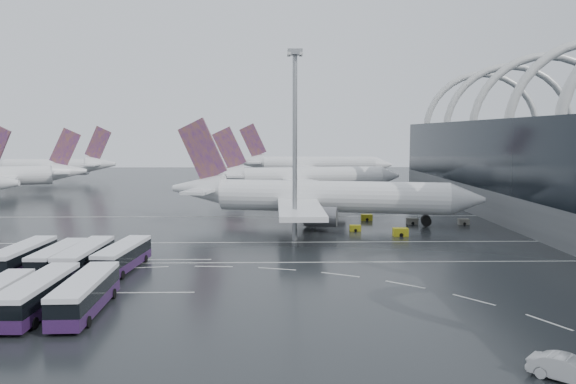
{
  "coord_description": "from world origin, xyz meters",
  "views": [
    {
      "loc": [
        -1.06,
        -75.87,
        17.29
      ],
      "look_at": [
        1.03,
        21.97,
        7.0
      ],
      "focal_mm": 35.0,
      "sensor_mm": 36.0,
      "label": 1
    }
  ],
  "objects_px": {
    "gse_cart_belly_a": "(400,232)",
    "van_curve_c": "(569,370)",
    "airliner_gate_b": "(303,178)",
    "jet_remote_far": "(55,167)",
    "bus_row_far_c": "(86,293)",
    "bus_row_near_b": "(58,258)",
    "gse_cart_belly_b": "(412,221)",
    "bus_row_near_a": "(23,257)",
    "airliner_gate_c": "(311,165)",
    "gse_cart_belly_d": "(464,222)",
    "bus_row_near_d": "(123,256)",
    "jet_remote_mid": "(11,176)",
    "airliner_main": "(316,197)",
    "gse_cart_belly_e": "(367,217)",
    "floodlight_mast": "(295,122)",
    "bus_row_near_c": "(85,258)",
    "bus_row_far_b": "(39,294)",
    "gse_cart_belly_c": "(355,228)"
  },
  "relations": [
    {
      "from": "gse_cart_belly_e",
      "to": "floodlight_mast",
      "type": "bearing_deg",
      "value": -126.41
    },
    {
      "from": "gse_cart_belly_a",
      "to": "gse_cart_belly_b",
      "type": "distance_m",
      "value": 13.37
    },
    {
      "from": "jet_remote_far",
      "to": "gse_cart_belly_b",
      "type": "distance_m",
      "value": 144.23
    },
    {
      "from": "jet_remote_far",
      "to": "gse_cart_belly_b",
      "type": "xyz_separation_m",
      "value": [
        105.66,
        -98.07,
        -4.56
      ]
    },
    {
      "from": "airliner_main",
      "to": "gse_cart_belly_e",
      "type": "height_order",
      "value": "airliner_main"
    },
    {
      "from": "bus_row_near_a",
      "to": "bus_row_near_b",
      "type": "relative_size",
      "value": 1.07
    },
    {
      "from": "airliner_gate_c",
      "to": "jet_remote_far",
      "type": "height_order",
      "value": "airliner_gate_c"
    },
    {
      "from": "jet_remote_mid",
      "to": "bus_row_far_c",
      "type": "xyz_separation_m",
      "value": [
        58.9,
        -111.45,
        -3.02
      ]
    },
    {
      "from": "bus_row_near_b",
      "to": "gse_cart_belly_d",
      "type": "xyz_separation_m",
      "value": [
        62.98,
        35.12,
        -1.17
      ]
    },
    {
      "from": "airliner_gate_c",
      "to": "bus_row_far_b",
      "type": "relative_size",
      "value": 4.28
    },
    {
      "from": "bus_row_near_c",
      "to": "bus_row_far_b",
      "type": "height_order",
      "value": "bus_row_near_c"
    },
    {
      "from": "jet_remote_mid",
      "to": "bus_row_far_c",
      "type": "relative_size",
      "value": 3.07
    },
    {
      "from": "bus_row_far_b",
      "to": "van_curve_c",
      "type": "bearing_deg",
      "value": -109.41
    },
    {
      "from": "jet_remote_far",
      "to": "gse_cart_belly_e",
      "type": "xyz_separation_m",
      "value": [
        97.72,
        -93.28,
        -4.55
      ]
    },
    {
      "from": "bus_row_far_c",
      "to": "gse_cart_belly_d",
      "type": "height_order",
      "value": "bus_row_far_c"
    },
    {
      "from": "bus_row_near_b",
      "to": "gse_cart_belly_d",
      "type": "bearing_deg",
      "value": -58.76
    },
    {
      "from": "floodlight_mast",
      "to": "gse_cart_belly_a",
      "type": "distance_m",
      "value": 25.93
    },
    {
      "from": "gse_cart_belly_a",
      "to": "van_curve_c",
      "type": "bearing_deg",
      "value": -90.59
    },
    {
      "from": "gse_cart_belly_e",
      "to": "bus_row_near_a",
      "type": "bearing_deg",
      "value": -140.94
    },
    {
      "from": "airliner_main",
      "to": "jet_remote_mid",
      "type": "xyz_separation_m",
      "value": [
        -85.04,
        58.34,
        -0.2
      ]
    },
    {
      "from": "bus_row_near_c",
      "to": "van_curve_c",
      "type": "bearing_deg",
      "value": -124.21
    },
    {
      "from": "airliner_gate_b",
      "to": "bus_row_near_a",
      "type": "relative_size",
      "value": 4.04
    },
    {
      "from": "airliner_gate_b",
      "to": "airliner_gate_c",
      "type": "relative_size",
      "value": 0.93
    },
    {
      "from": "airliner_gate_b",
      "to": "airliner_main",
      "type": "bearing_deg",
      "value": -98.48
    },
    {
      "from": "van_curve_c",
      "to": "jet_remote_mid",
      "type": "bearing_deg",
      "value": 80.24
    },
    {
      "from": "bus_row_far_c",
      "to": "bus_row_near_b",
      "type": "bearing_deg",
      "value": 26.94
    },
    {
      "from": "bus_row_near_b",
      "to": "bus_row_near_c",
      "type": "bearing_deg",
      "value": -100.48
    },
    {
      "from": "bus_row_far_c",
      "to": "van_curve_c",
      "type": "relative_size",
      "value": 2.58
    },
    {
      "from": "airliner_gate_c",
      "to": "bus_row_near_d",
      "type": "relative_size",
      "value": 4.34
    },
    {
      "from": "bus_row_near_d",
      "to": "bus_row_far_b",
      "type": "height_order",
      "value": "bus_row_far_b"
    },
    {
      "from": "bus_row_near_a",
      "to": "bus_row_far_b",
      "type": "xyz_separation_m",
      "value": [
        8.94,
        -16.64,
        0.03
      ]
    },
    {
      "from": "bus_row_far_c",
      "to": "gse_cart_belly_d",
      "type": "bearing_deg",
      "value": -48.15
    },
    {
      "from": "airliner_main",
      "to": "bus_row_near_c",
      "type": "xyz_separation_m",
      "value": [
        -31.41,
        -37.64,
        -3.21
      ]
    },
    {
      "from": "airliner_gate_c",
      "to": "gse_cart_belly_d",
      "type": "distance_m",
      "value": 109.29
    },
    {
      "from": "airliner_gate_b",
      "to": "jet_remote_mid",
      "type": "bearing_deg",
      "value": 166.44
    },
    {
      "from": "jet_remote_mid",
      "to": "gse_cart_belly_a",
      "type": "relative_size",
      "value": 17.27
    },
    {
      "from": "bus_row_near_a",
      "to": "gse_cart_belly_a",
      "type": "height_order",
      "value": "bus_row_near_a"
    },
    {
      "from": "bus_row_near_b",
      "to": "gse_cart_belly_b",
      "type": "relative_size",
      "value": 6.0
    },
    {
      "from": "bus_row_far_b",
      "to": "gse_cart_belly_a",
      "type": "distance_m",
      "value": 59.3
    },
    {
      "from": "airliner_gate_c",
      "to": "bus_row_near_c",
      "type": "distance_m",
      "value": 147.49
    },
    {
      "from": "bus_row_near_d",
      "to": "gse_cart_belly_a",
      "type": "height_order",
      "value": "bus_row_near_d"
    },
    {
      "from": "airliner_gate_c",
      "to": "gse_cart_belly_b",
      "type": "xyz_separation_m",
      "value": [
        12.82,
        -106.15,
        -4.68
      ]
    },
    {
      "from": "airliner_main",
      "to": "airliner_gate_b",
      "type": "distance_m",
      "value": 51.01
    },
    {
      "from": "gse_cart_belly_b",
      "to": "gse_cart_belly_c",
      "type": "distance_m",
      "value": 14.1
    },
    {
      "from": "jet_remote_far",
      "to": "gse_cart_belly_c",
      "type": "xyz_separation_m",
      "value": [
        93.7,
        -105.52,
        -4.61
      ]
    },
    {
      "from": "van_curve_c",
      "to": "gse_cart_belly_e",
      "type": "distance_m",
      "value": 73.03
    },
    {
      "from": "floodlight_mast",
      "to": "gse_cart_belly_c",
      "type": "relative_size",
      "value": 15.56
    },
    {
      "from": "airliner_main",
      "to": "bus_row_near_b",
      "type": "bearing_deg",
      "value": -121.82
    },
    {
      "from": "airliner_gate_b",
      "to": "jet_remote_far",
      "type": "bearing_deg",
      "value": 143.56
    },
    {
      "from": "bus_row_near_a",
      "to": "gse_cart_belly_a",
      "type": "bearing_deg",
      "value": -63.8
    }
  ]
}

